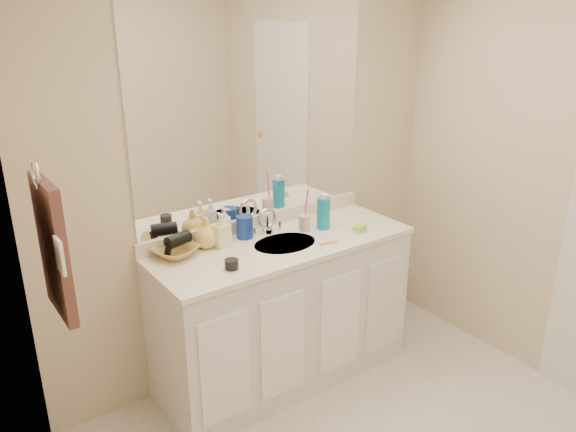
# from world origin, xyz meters

# --- Properties ---
(wall_back) EXTENTS (2.60, 0.02, 2.40)m
(wall_back) POSITION_xyz_m (0.00, 1.30, 1.20)
(wall_back) COLOR beige
(wall_back) RESTS_ON floor
(wall_left) EXTENTS (0.02, 2.60, 2.40)m
(wall_left) POSITION_xyz_m (-1.30, 0.00, 1.20)
(wall_left) COLOR beige
(wall_left) RESTS_ON floor
(vanity_cabinet) EXTENTS (1.50, 0.55, 0.85)m
(vanity_cabinet) POSITION_xyz_m (0.00, 1.02, 0.42)
(vanity_cabinet) COLOR white
(vanity_cabinet) RESTS_ON floor
(countertop) EXTENTS (1.52, 0.57, 0.03)m
(countertop) POSITION_xyz_m (0.00, 1.02, 0.86)
(countertop) COLOR white
(countertop) RESTS_ON vanity_cabinet
(backsplash) EXTENTS (1.52, 0.03, 0.08)m
(backsplash) POSITION_xyz_m (0.00, 1.29, 0.92)
(backsplash) COLOR silver
(backsplash) RESTS_ON countertop
(sink_basin) EXTENTS (0.37, 0.37, 0.02)m
(sink_basin) POSITION_xyz_m (0.00, 1.00, 0.87)
(sink_basin) COLOR #BEB7A6
(sink_basin) RESTS_ON countertop
(faucet) EXTENTS (0.02, 0.02, 0.11)m
(faucet) POSITION_xyz_m (0.00, 1.18, 0.94)
(faucet) COLOR silver
(faucet) RESTS_ON countertop
(mirror) EXTENTS (1.48, 0.01, 1.20)m
(mirror) POSITION_xyz_m (0.00, 1.29, 1.56)
(mirror) COLOR white
(mirror) RESTS_ON wall_back
(blue_mug) EXTENTS (0.12, 0.12, 0.13)m
(blue_mug) POSITION_xyz_m (-0.14, 1.20, 0.94)
(blue_mug) COLOR navy
(blue_mug) RESTS_ON countertop
(tan_cup) EXTENTS (0.08, 0.08, 0.09)m
(tan_cup) POSITION_xyz_m (0.20, 1.09, 0.93)
(tan_cup) COLOR beige
(tan_cup) RESTS_ON countertop
(toothbrush) EXTENTS (0.01, 0.04, 0.21)m
(toothbrush) POSITION_xyz_m (0.21, 1.09, 1.03)
(toothbrush) COLOR #FF43A2
(toothbrush) RESTS_ON tan_cup
(mouthwash_bottle) EXTENTS (0.10, 0.10, 0.19)m
(mouthwash_bottle) POSITION_xyz_m (0.32, 1.06, 0.97)
(mouthwash_bottle) COLOR #0E84AF
(mouthwash_bottle) RESTS_ON countertop
(soap_dish) EXTENTS (0.11, 0.10, 0.01)m
(soap_dish) POSITION_xyz_m (0.46, 0.89, 0.89)
(soap_dish) COLOR silver
(soap_dish) RESTS_ON countertop
(green_soap) EXTENTS (0.08, 0.07, 0.03)m
(green_soap) POSITION_xyz_m (0.46, 0.89, 0.90)
(green_soap) COLOR #88DC35
(green_soap) RESTS_ON soap_dish
(orange_comb) EXTENTS (0.11, 0.05, 0.00)m
(orange_comb) POSITION_xyz_m (0.20, 0.86, 0.88)
(orange_comb) COLOR orange
(orange_comb) RESTS_ON countertop
(dark_jar) EXTENTS (0.08, 0.08, 0.05)m
(dark_jar) POSITION_xyz_m (-0.41, 0.89, 0.90)
(dark_jar) COLOR black
(dark_jar) RESTS_ON countertop
(soap_bottle_white) EXTENTS (0.10, 0.10, 0.20)m
(soap_bottle_white) POSITION_xyz_m (-0.26, 1.21, 0.98)
(soap_bottle_white) COLOR white
(soap_bottle_white) RESTS_ON countertop
(soap_bottle_cream) EXTENTS (0.10, 0.10, 0.19)m
(soap_bottle_cream) POSITION_xyz_m (-0.31, 1.18, 0.98)
(soap_bottle_cream) COLOR #F6F6C9
(soap_bottle_cream) RESTS_ON countertop
(soap_bottle_yellow) EXTENTS (0.15, 0.15, 0.17)m
(soap_bottle_yellow) POSITION_xyz_m (-0.38, 1.21, 0.97)
(soap_bottle_yellow) COLOR #F6CB5F
(soap_bottle_yellow) RESTS_ON countertop
(wicker_basket) EXTENTS (0.29, 0.29, 0.06)m
(wicker_basket) POSITION_xyz_m (-0.57, 1.20, 0.91)
(wicker_basket) COLOR #AA8944
(wicker_basket) RESTS_ON countertop
(hair_dryer) EXTENTS (0.15, 0.11, 0.07)m
(hair_dryer) POSITION_xyz_m (-0.55, 1.20, 0.97)
(hair_dryer) COLOR black
(hair_dryer) RESTS_ON wicker_basket
(towel_ring) EXTENTS (0.01, 0.11, 0.11)m
(towel_ring) POSITION_xyz_m (-1.27, 0.77, 1.55)
(towel_ring) COLOR silver
(towel_ring) RESTS_ON wall_left
(hand_towel) EXTENTS (0.04, 0.32, 0.55)m
(hand_towel) POSITION_xyz_m (-1.25, 0.77, 1.25)
(hand_towel) COLOR #412622
(hand_towel) RESTS_ON towel_ring
(switch_plate) EXTENTS (0.01, 0.08, 0.13)m
(switch_plate) POSITION_xyz_m (-1.27, 0.57, 1.30)
(switch_plate) COLOR white
(switch_plate) RESTS_ON wall_left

